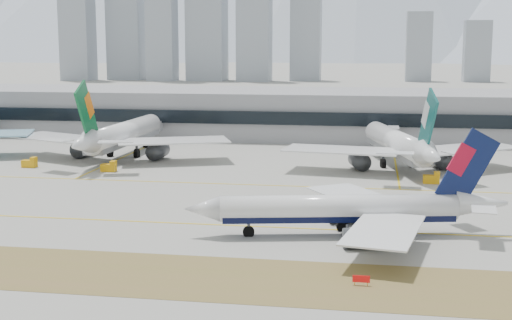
% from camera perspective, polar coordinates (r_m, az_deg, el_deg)
% --- Properties ---
extents(ground, '(3000.00, 3000.00, 0.00)m').
position_cam_1_polar(ground, '(127.11, -4.71, -4.55)').
color(ground, gray).
rests_on(ground, ground).
extents(taxiing_airliner, '(51.71, 44.36, 17.49)m').
position_cam_1_polar(taxiing_airliner, '(114.74, 7.57, -3.96)').
color(taxiing_airliner, white).
rests_on(taxiing_airliner, ground).
extents(widebody_eva, '(62.50, 61.00, 22.28)m').
position_cam_1_polar(widebody_eva, '(194.17, -10.72, 1.92)').
color(widebody_eva, white).
rests_on(widebody_eva, ground).
extents(widebody_cathay, '(58.24, 58.10, 21.41)m').
position_cam_1_polar(widebody_cathay, '(178.04, 11.39, 1.16)').
color(widebody_cathay, white).
rests_on(widebody_cathay, ground).
extents(terminal, '(280.00, 43.10, 15.00)m').
position_cam_1_polar(terminal, '(237.53, 2.00, 3.79)').
color(terminal, gray).
rests_on(terminal, ground).
extents(hold_sign_right, '(2.20, 0.15, 1.35)m').
position_cam_1_polar(hold_sign_right, '(92.49, 8.41, -9.41)').
color(hold_sign_right, red).
rests_on(hold_sign_right, ground).
extents(gse_c, '(3.55, 2.00, 2.60)m').
position_cam_1_polar(gse_c, '(161.04, 13.90, -1.45)').
color(gse_c, '#E59F0C').
rests_on(gse_c, ground).
extents(gse_b, '(3.55, 2.00, 2.60)m').
position_cam_1_polar(gse_b, '(174.28, -11.66, -0.56)').
color(gse_b, '#E59F0C').
rests_on(gse_b, ground).
extents(gse_extra, '(3.55, 2.00, 2.60)m').
position_cam_1_polar(gse_extra, '(185.09, -17.63, -0.24)').
color(gse_extra, '#E59F0C').
rests_on(gse_extra, ground).
extents(city_skyline, '(342.00, 49.80, 140.00)m').
position_cam_1_polar(city_skyline, '(589.53, -4.16, 11.20)').
color(city_skyline, '#8D96A0').
rests_on(city_skyline, ground).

